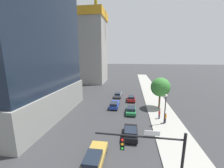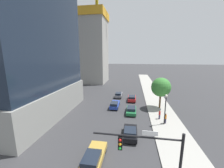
{
  "view_description": "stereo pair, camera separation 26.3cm",
  "coord_description": "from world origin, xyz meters",
  "px_view_note": "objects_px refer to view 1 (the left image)",
  "views": [
    {
      "loc": [
        1.97,
        -4.5,
        11.08
      ],
      "look_at": [
        -1.24,
        17.62,
        6.55
      ],
      "focal_mm": 22.01,
      "sensor_mm": 36.0,
      "label": 1
    },
    {
      "loc": [
        2.23,
        -4.46,
        11.08
      ],
      "look_at": [
        -1.24,
        17.62,
        6.55
      ],
      "focal_mm": 22.01,
      "sensor_mm": 36.0,
      "label": 2
    }
  ],
  "objects_px": {
    "car_blue": "(114,104)",
    "car_gold": "(95,157)",
    "pedestrian_red_shirt": "(159,114)",
    "car_red": "(131,98)",
    "street_lamp": "(165,104)",
    "pedestrian_orange_shirt": "(165,118)",
    "car_black": "(131,133)",
    "street_tree": "(160,87)",
    "car_green": "(131,110)",
    "traffic_light_pole": "(153,152)",
    "construction_building": "(91,45)",
    "car_gray": "(118,95)"
  },
  "relations": [
    {
      "from": "traffic_light_pole",
      "to": "car_green",
      "type": "relative_size",
      "value": 1.51
    },
    {
      "from": "pedestrian_red_shirt",
      "to": "car_blue",
      "type": "bearing_deg",
      "value": 152.4
    },
    {
      "from": "construction_building",
      "to": "traffic_light_pole",
      "type": "bearing_deg",
      "value": -68.37
    },
    {
      "from": "car_red",
      "to": "car_gold",
      "type": "bearing_deg",
      "value": -99.67
    },
    {
      "from": "car_red",
      "to": "pedestrian_red_shirt",
      "type": "height_order",
      "value": "pedestrian_red_shirt"
    },
    {
      "from": "car_red",
      "to": "pedestrian_orange_shirt",
      "type": "relative_size",
      "value": 2.53
    },
    {
      "from": "car_gold",
      "to": "car_green",
      "type": "height_order",
      "value": "car_gold"
    },
    {
      "from": "construction_building",
      "to": "car_green",
      "type": "relative_size",
      "value": 8.16
    },
    {
      "from": "car_red",
      "to": "car_black",
      "type": "bearing_deg",
      "value": -90.0
    },
    {
      "from": "street_tree",
      "to": "car_black",
      "type": "distance_m",
      "value": 13.94
    },
    {
      "from": "pedestrian_orange_shirt",
      "to": "car_green",
      "type": "bearing_deg",
      "value": 147.29
    },
    {
      "from": "pedestrian_red_shirt",
      "to": "traffic_light_pole",
      "type": "bearing_deg",
      "value": -103.06
    },
    {
      "from": "street_lamp",
      "to": "street_tree",
      "type": "bearing_deg",
      "value": 85.56
    },
    {
      "from": "car_gold",
      "to": "street_lamp",
      "type": "bearing_deg",
      "value": 47.13
    },
    {
      "from": "car_blue",
      "to": "car_black",
      "type": "bearing_deg",
      "value": -71.43
    },
    {
      "from": "car_red",
      "to": "car_gray",
      "type": "xyz_separation_m",
      "value": [
        -3.64,
        2.78,
        -0.01
      ]
    },
    {
      "from": "car_gray",
      "to": "car_blue",
      "type": "bearing_deg",
      "value": -90.0
    },
    {
      "from": "street_lamp",
      "to": "pedestrian_orange_shirt",
      "type": "xyz_separation_m",
      "value": [
        0.24,
        0.31,
        -2.49
      ]
    },
    {
      "from": "street_lamp",
      "to": "car_black",
      "type": "height_order",
      "value": "street_lamp"
    },
    {
      "from": "street_lamp",
      "to": "construction_building",
      "type": "bearing_deg",
      "value": 122.85
    },
    {
      "from": "car_green",
      "to": "pedestrian_red_shirt",
      "type": "distance_m",
      "value": 5.42
    },
    {
      "from": "traffic_light_pole",
      "to": "pedestrian_red_shirt",
      "type": "relative_size",
      "value": 4.1
    },
    {
      "from": "construction_building",
      "to": "traffic_light_pole",
      "type": "distance_m",
      "value": 52.91
    },
    {
      "from": "construction_building",
      "to": "street_tree",
      "type": "xyz_separation_m",
      "value": [
        23.4,
        -27.85,
        -11.08
      ]
    },
    {
      "from": "car_gold",
      "to": "car_black",
      "type": "bearing_deg",
      "value": 55.59
    },
    {
      "from": "street_tree",
      "to": "street_lamp",
      "type": "bearing_deg",
      "value": -94.44
    },
    {
      "from": "street_lamp",
      "to": "car_gray",
      "type": "distance_m",
      "value": 17.25
    },
    {
      "from": "pedestrian_orange_shirt",
      "to": "pedestrian_red_shirt",
      "type": "height_order",
      "value": "pedestrian_orange_shirt"
    },
    {
      "from": "street_tree",
      "to": "car_green",
      "type": "xyz_separation_m",
      "value": [
        -6.01,
        -3.54,
        -4.02
      ]
    },
    {
      "from": "street_lamp",
      "to": "car_green",
      "type": "relative_size",
      "value": 1.15
    },
    {
      "from": "street_tree",
      "to": "pedestrian_orange_shirt",
      "type": "height_order",
      "value": "street_tree"
    },
    {
      "from": "traffic_light_pole",
      "to": "street_tree",
      "type": "xyz_separation_m",
      "value": [
        4.37,
        20.13,
        0.55
      ]
    },
    {
      "from": "construction_building",
      "to": "pedestrian_orange_shirt",
      "type": "distance_m",
      "value": 44.46
    },
    {
      "from": "street_lamp",
      "to": "car_gold",
      "type": "xyz_separation_m",
      "value": [
        -9.07,
        -9.77,
        -2.78
      ]
    },
    {
      "from": "car_red",
      "to": "car_gray",
      "type": "distance_m",
      "value": 4.58
    },
    {
      "from": "construction_building",
      "to": "car_red",
      "type": "xyz_separation_m",
      "value": [
        17.4,
        -23.72,
        -15.04
      ]
    },
    {
      "from": "car_green",
      "to": "pedestrian_orange_shirt",
      "type": "height_order",
      "value": "pedestrian_orange_shirt"
    },
    {
      "from": "construction_building",
      "to": "traffic_light_pole",
      "type": "relative_size",
      "value": 5.41
    },
    {
      "from": "car_gold",
      "to": "pedestrian_red_shirt",
      "type": "height_order",
      "value": "pedestrian_red_shirt"
    },
    {
      "from": "traffic_light_pole",
      "to": "street_lamp",
      "type": "bearing_deg",
      "value": 73.3
    },
    {
      "from": "traffic_light_pole",
      "to": "street_lamp",
      "type": "distance_m",
      "value": 13.21
    },
    {
      "from": "pedestrian_red_shirt",
      "to": "car_red",
      "type": "bearing_deg",
      "value": 117.16
    },
    {
      "from": "traffic_light_pole",
      "to": "pedestrian_orange_shirt",
      "type": "bearing_deg",
      "value": 72.71
    },
    {
      "from": "car_blue",
      "to": "car_gold",
      "type": "bearing_deg",
      "value": -90.0
    },
    {
      "from": "construction_building",
      "to": "pedestrian_red_shirt",
      "type": "bearing_deg",
      "value": -56.21
    },
    {
      "from": "car_black",
      "to": "traffic_light_pole",
      "type": "bearing_deg",
      "value": -78.73
    },
    {
      "from": "car_gold",
      "to": "pedestrian_red_shirt",
      "type": "bearing_deg",
      "value": 53.43
    },
    {
      "from": "construction_building",
      "to": "pedestrian_red_shirt",
      "type": "height_order",
      "value": "construction_building"
    },
    {
      "from": "construction_building",
      "to": "traffic_light_pole",
      "type": "height_order",
      "value": "construction_building"
    },
    {
      "from": "car_blue",
      "to": "traffic_light_pole",
      "type": "bearing_deg",
      "value": -74.51
    }
  ]
}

